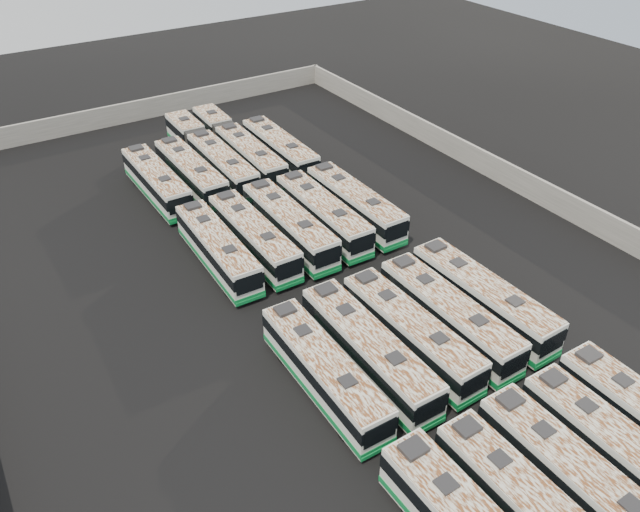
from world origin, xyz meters
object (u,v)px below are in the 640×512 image
at_px(bus_midfront_right, 448,315).
at_px(bus_midback_far_right, 355,204).
at_px(bus_midfront_left, 368,350).
at_px(bus_midfront_far_right, 482,298).
at_px(bus_front_right, 620,455).
at_px(bus_midback_far_left, 218,249).
at_px(bus_midback_right, 323,214).
at_px(bus_midback_left, 254,237).
at_px(bus_back_left, 191,173).
at_px(bus_back_right, 237,146).
at_px(bus_back_far_left, 157,182).
at_px(bus_midfront_far_left, 324,371).
at_px(bus_front_center, 578,483).
at_px(bus_midfront_center, 410,333).
at_px(bus_back_far_right, 280,150).
at_px(bus_back_center, 210,153).
at_px(bus_midback_center, 289,225).

bearing_deg(bus_midfront_right, bus_midback_far_right, 77.86).
distance_m(bus_midfront_left, bus_midfront_far_right, 9.04).
relative_size(bus_front_right, bus_midback_far_left, 1.00).
height_order(bus_front_right, bus_midback_right, bus_midback_right).
height_order(bus_midback_left, bus_back_left, bus_back_left).
bearing_deg(bus_midback_far_right, bus_back_right, 101.30).
bearing_deg(bus_back_far_left, bus_midfront_right, -71.89).
xyz_separation_m(bus_midback_left, bus_back_left, (0.08, 12.06, 0.02)).
relative_size(bus_midfront_left, bus_midback_far_left, 1.04).
xyz_separation_m(bus_midfront_far_left, bus_midfront_left, (3.05, 0.01, 0.07)).
relative_size(bus_midback_far_right, bus_back_right, 0.65).
distance_m(bus_front_center, bus_midfront_center, 12.27).
bearing_deg(bus_midback_far_left, bus_midback_far_right, 1.29).
relative_size(bus_midfront_left, bus_midback_left, 1.03).
bearing_deg(bus_midback_far_right, bus_back_far_right, 90.52).
distance_m(bus_front_center, bus_midback_left, 26.92).
distance_m(bus_midback_far_right, bus_back_center, 16.09).
bearing_deg(bus_midfront_far_left, bus_back_far_left, 90.87).
relative_size(bus_midback_left, bus_back_center, 0.64).
xyz_separation_m(bus_midfront_far_left, bus_midfront_center, (6.11, -0.04, 0.02)).
xyz_separation_m(bus_midfront_far_left, bus_midfront_far_right, (12.09, 0.04, 0.07)).
relative_size(bus_back_center, bus_back_far_right, 1.52).
relative_size(bus_midfront_center, bus_back_far_right, 0.98).
xyz_separation_m(bus_midfront_center, bus_back_far_right, (5.88, 26.53, 0.04)).
bearing_deg(bus_back_far_right, bus_back_far_left, -179.64).
distance_m(bus_front_right, bus_midfront_left, 13.76).
bearing_deg(bus_midback_right, bus_back_right, 90.86).
bearing_deg(bus_midfront_far_left, bus_midback_far_right, 50.80).
relative_size(bus_midback_center, bus_back_left, 1.01).
distance_m(bus_midfront_right, bus_back_far_left, 28.21).
height_order(bus_midfront_center, bus_midback_right, bus_midback_right).
distance_m(bus_midback_far_left, bus_midback_center, 5.91).
relative_size(bus_midback_far_right, bus_back_center, 0.65).
xyz_separation_m(bus_midback_far_right, bus_back_right, (-3.05, 15.14, -0.03)).
bearing_deg(bus_midfront_center, bus_midback_far_right, 66.14).
bearing_deg(bus_midfront_left, bus_midback_far_left, 101.92).
xyz_separation_m(bus_midback_left, bus_back_center, (3.09, 14.89, 0.00)).
bearing_deg(bus_back_far_left, bus_midfront_far_right, -66.21).
bearing_deg(bus_back_right, bus_midfront_far_right, -82.71).
xyz_separation_m(bus_front_right, bus_midfront_center, (-2.97, 12.32, 0.01)).
height_order(bus_front_right, bus_back_far_left, bus_back_far_left).
height_order(bus_midfront_right, bus_back_right, bus_midfront_right).
height_order(bus_midfront_left, bus_back_right, bus_midfront_left).
height_order(bus_midback_far_left, bus_midback_right, bus_midback_right).
bearing_deg(bus_midfront_far_left, bus_midfront_far_right, 1.08).
distance_m(bus_midfront_far_right, bus_back_center, 29.89).
xyz_separation_m(bus_front_right, bus_midfront_far_left, (-9.08, 12.36, -0.01)).
relative_size(bus_midback_right, bus_back_far_right, 0.99).
distance_m(bus_midfront_far_left, bus_back_left, 26.68).
distance_m(bus_back_far_left, bus_back_center, 6.69).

